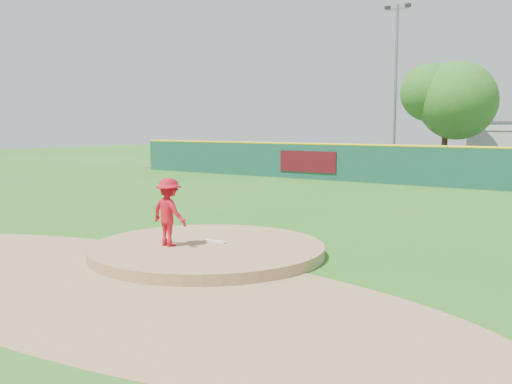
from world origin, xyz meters
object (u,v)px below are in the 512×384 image
Objects in this scene: playground_slide at (220,159)px; deciduous_tree at (446,100)px; light_pole_left at (396,80)px; van at (512,166)px; pitcher at (169,212)px.

deciduous_tree is at bearing 13.53° from playground_slide.
van is at bearing -16.66° from light_pole_left.
deciduous_tree is at bearing -26.57° from light_pole_left.
van is 0.70× the size of deciduous_tree.
light_pole_left is at bearing 57.08° from van.
pitcher is 0.21× the size of deciduous_tree.
van reaches higher than playground_slide.
deciduous_tree is (-1.37, 25.62, 3.51)m from pitcher.
light_pole_left reaches higher than van.
pitcher is at bearing -54.01° from playground_slide.
light_pole_left reaches higher than deciduous_tree.
light_pole_left is (-5.37, 27.62, 5.01)m from pitcher.
pitcher reaches higher than van.
playground_slide is 0.33× the size of deciduous_tree.
light_pole_left is at bearing -73.78° from pitcher.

